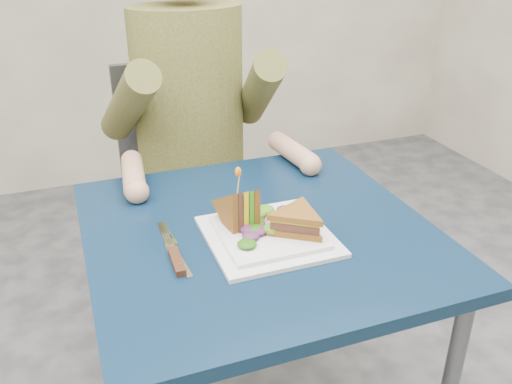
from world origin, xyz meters
name	(u,v)px	position (x,y,z in m)	size (l,w,h in m)	color
table	(259,257)	(0.00, 0.00, 0.65)	(0.75, 0.75, 0.73)	black
chair	(187,179)	(0.00, 0.71, 0.54)	(0.42, 0.40, 0.93)	#47474C
diner	(189,81)	(0.00, 0.60, 0.91)	(0.54, 0.59, 0.74)	brown
plate	(268,235)	(0.00, -0.05, 0.74)	(0.26, 0.26, 0.02)	white
sandwich_flat	(297,221)	(0.06, -0.08, 0.78)	(0.19, 0.19, 0.05)	brown
sandwich_upright	(239,211)	(-0.05, -0.01, 0.78)	(0.09, 0.14, 0.14)	brown
fork	(178,255)	(-0.20, -0.05, 0.73)	(0.02, 0.18, 0.01)	silver
knife	(175,256)	(-0.20, -0.06, 0.74)	(0.02, 0.22, 0.02)	silver
toothpick	(238,184)	(-0.05, -0.01, 0.85)	(0.00, 0.00, 0.06)	tan
toothpick_frill	(238,172)	(-0.05, -0.01, 0.88)	(0.01, 0.01, 0.02)	orange
lettuce_spill	(269,224)	(0.01, -0.04, 0.76)	(0.15, 0.13, 0.02)	#337A14
onion_ring	(274,222)	(0.02, -0.05, 0.77)	(0.04, 0.04, 0.01)	#9E4C7A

